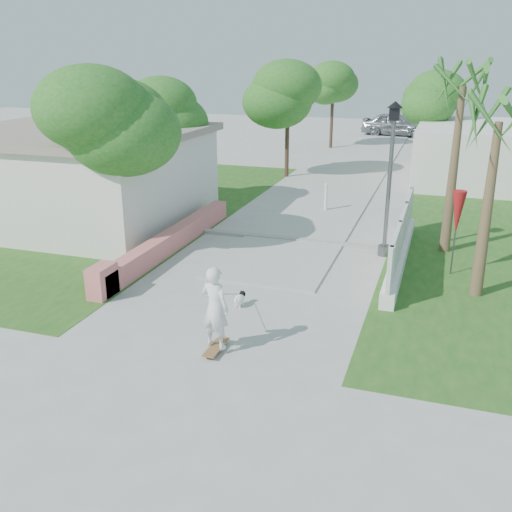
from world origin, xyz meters
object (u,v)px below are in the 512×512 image
at_px(skateboarder, 217,305).
at_px(dog, 240,299).
at_px(bollard, 326,196).
at_px(street_lamp, 390,174).
at_px(parked_car, 396,124).
at_px(patio_umbrella, 458,214).

height_order(skateboarder, dog, skateboarder).
height_order(bollard, dog, bollard).
distance_m(street_lamp, parked_car, 27.85).
distance_m(patio_umbrella, dog, 6.23).
height_order(bollard, skateboarder, skateboarder).
bearing_deg(bollard, parked_car, 88.88).
height_order(patio_umbrella, dog, patio_umbrella).
bearing_deg(street_lamp, patio_umbrella, -27.76).
xyz_separation_m(street_lamp, dog, (-2.81, -4.79, -2.24)).
bearing_deg(street_lamp, bollard, 120.96).
xyz_separation_m(patio_umbrella, skateboarder, (-4.47, -5.77, -0.78)).
xyz_separation_m(patio_umbrella, dog, (-4.71, -3.79, -1.50)).
bearing_deg(skateboarder, bollard, -74.73).
distance_m(patio_umbrella, parked_car, 29.02).
xyz_separation_m(street_lamp, parked_car, (-2.25, 27.71, -1.58)).
bearing_deg(bollard, dog, -90.69).
bearing_deg(skateboarder, dog, -68.47).
height_order(street_lamp, bollard, street_lamp).
height_order(street_lamp, parked_car, street_lamp).
bearing_deg(patio_umbrella, dog, -141.21).
distance_m(bollard, parked_car, 23.22).
bearing_deg(skateboarder, patio_umbrella, -113.15).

